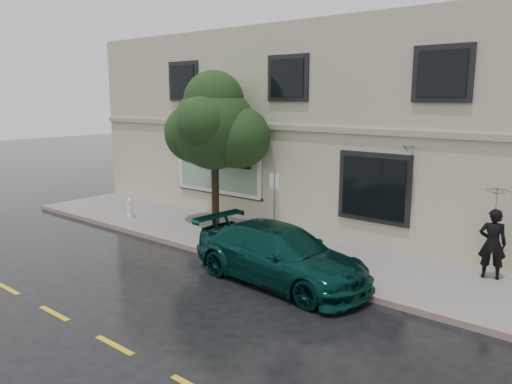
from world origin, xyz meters
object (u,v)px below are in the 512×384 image
Objects in this scene: car at (280,255)px; pedestrian at (492,244)px; fire_hydrant at (130,208)px; street_tree at (214,128)px.

pedestrian reaches higher than car.
pedestrian is 12.41m from fire_hydrant.
pedestrian is (4.11, 3.25, 0.32)m from car.
pedestrian is at bearing 3.90° from street_tree.
street_tree is at bearing 28.39° from fire_hydrant.
car is at bearing -1.20° from fire_hydrant.
car is at bearing -28.74° from street_tree.
street_tree is at bearing 65.91° from car.
car is 2.77× the size of pedestrian.
fire_hydrant is at bearing 84.52° from car.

